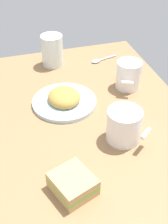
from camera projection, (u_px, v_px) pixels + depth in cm
name	position (u px, v px, depth cm)	size (l,w,h in cm)	color
tabletop	(84.00, 123.00, 90.30)	(90.00, 64.00, 2.00)	#936D47
plate_of_food	(64.00, 99.00, 95.08)	(19.75, 19.75, 4.80)	silver
coffee_mug_black	(129.00, 74.00, 100.50)	(10.34, 8.48, 9.16)	white
coffee_mug_milky	(124.00, 125.00, 80.74)	(11.21, 10.33, 9.13)	white
sandwich_main	(73.00, 184.00, 68.85)	(11.55, 11.01, 4.40)	tan
glass_of_milk	(52.00, 52.00, 112.19)	(7.78, 7.78, 11.28)	silver
spoon	(100.00, 60.00, 116.98)	(4.19, 10.84, 0.80)	silver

